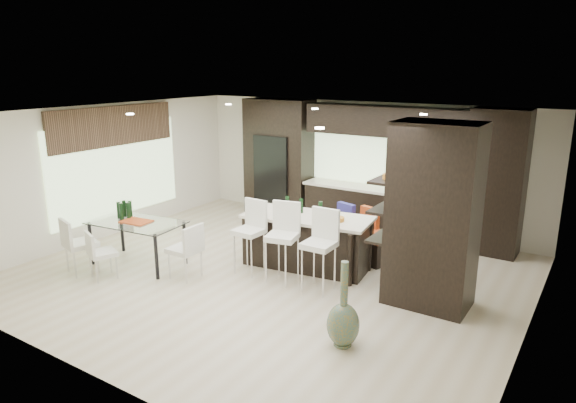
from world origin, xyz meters
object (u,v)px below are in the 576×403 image
Objects in this scene: dining_table at (138,243)px; chair_end at (185,253)px; kitchen_island at (308,241)px; chair_near at (103,257)px; stool_right at (319,259)px; bench at (356,242)px; stool_left at (249,244)px; chair_far at (81,248)px; floor_vase at (344,304)px; stool_mid at (282,251)px.

chair_end is at bearing -6.38° from dining_table.
chair_near is at bearing -146.00° from kitchen_island.
stool_right is 0.75× the size of bench.
chair_end is (-0.76, -0.76, -0.07)m from stool_left.
floor_vase is at bearing 19.62° from chair_far.
chair_near reaches higher than bench.
stool_left is at bearing -45.42° from chair_end.
kitchen_island is 2.54× the size of chair_end.
stool_mid is at bearing -62.91° from chair_end.
bench is at bearing 112.37° from floor_vase.
stool_right is 4.06m from chair_far.
dining_table is at bearing -176.61° from stool_mid.
stool_left is at bearing 49.03° from chair_far.
kitchen_island reaches higher than dining_table.
stool_right is 0.64× the size of dining_table.
stool_left reaches higher than kitchen_island.
kitchen_island reaches higher than chair_end.
kitchen_island is at bearing 53.55° from chair_far.
floor_vase is 3.22m from chair_end.
bench is 3.23m from floor_vase.
stool_left is at bearing -109.27° from bench.
stool_left is 0.72× the size of bench.
stool_right reaches higher than chair_near.
chair_near is (-2.57, -1.50, -0.15)m from stool_mid.
stool_left is 0.62× the size of dining_table.
dining_table is 0.74m from chair_near.
floor_vase is at bearing -48.67° from stool_mid.
chair_near is at bearing -162.68° from stool_mid.
stool_right is at bearing 1.47° from stool_left.
chair_end is at bearing -140.55° from kitchen_island.
stool_left is 2.04m from dining_table.
stool_mid is at bearing 0.96° from stool_left.
stool_left is at bearing 178.85° from stool_right.
kitchen_island reaches higher than bench.
chair_near is at bearing -156.01° from stool_right.
chair_end is at bearing -133.06° from stool_left.
stool_left is 0.89× the size of floor_vase.
kitchen_island is 1.06m from stool_right.
dining_table is at bearing 111.48° from chair_near.
floor_vase is at bearing -50.52° from stool_right.
kitchen_island is 1.56× the size of bench.
chair_end is (-1.44, -0.75, -0.10)m from stool_mid.
stool_right is (0.68, -0.81, 0.07)m from kitchen_island.
bench is at bearing 58.51° from chair_far.
chair_end is at bearing 171.03° from floor_vase.
stool_mid is (0.00, -0.81, 0.07)m from kitchen_island.
floor_vase is at bearing -57.74° from kitchen_island.
stool_mid is 0.75× the size of bench.
stool_mid reaches higher than chair_near.
chair_far is at bearing -145.42° from stool_left.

